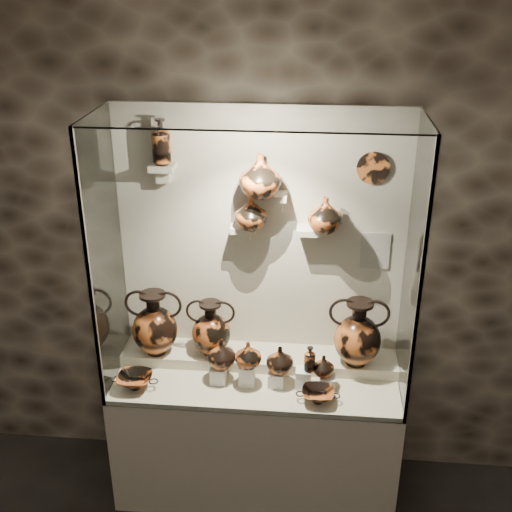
{
  "coord_description": "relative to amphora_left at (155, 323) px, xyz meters",
  "views": [
    {
      "loc": [
        0.3,
        -0.98,
        3.1
      ],
      "look_at": [
        -0.01,
        2.23,
        1.61
      ],
      "focal_mm": 45.0,
      "sensor_mm": 36.0,
      "label": 1
    }
  ],
  "objects": [
    {
      "name": "wall_back",
      "position": [
        0.63,
        0.2,
        0.49
      ],
      "size": [
        5.0,
        0.02,
        3.2
      ],
      "primitive_type": "cube",
      "color": "#2C231B",
      "rests_on": "ground"
    },
    {
      "name": "plinth",
      "position": [
        0.63,
        -0.12,
        -0.71
      ],
      "size": [
        1.7,
        0.6,
        0.8
      ],
      "primitive_type": "cube",
      "color": "#BEB299",
      "rests_on": "floor"
    },
    {
      "name": "front_tier",
      "position": [
        0.63,
        -0.12,
        -0.29
      ],
      "size": [
        1.68,
        0.58,
        0.03
      ],
      "primitive_type": "cube",
      "color": "#C0B495",
      "rests_on": "plinth"
    },
    {
      "name": "rear_tier",
      "position": [
        0.63,
        0.05,
        -0.26
      ],
      "size": [
        1.7,
        0.25,
        0.1
      ],
      "primitive_type": "cube",
      "color": "#C0B495",
      "rests_on": "plinth"
    },
    {
      "name": "back_panel",
      "position": [
        0.63,
        0.19,
        0.49
      ],
      "size": [
        1.7,
        0.03,
        1.6
      ],
      "primitive_type": "cube",
      "color": "#BEB299",
      "rests_on": "plinth"
    },
    {
      "name": "glass_front",
      "position": [
        0.63,
        -0.42,
        0.49
      ],
      "size": [
        1.7,
        0.01,
        1.6
      ],
      "primitive_type": "cube",
      "color": "white",
      "rests_on": "plinth"
    },
    {
      "name": "glass_left",
      "position": [
        -0.22,
        -0.12,
        0.49
      ],
      "size": [
        0.01,
        0.6,
        1.6
      ],
      "primitive_type": "cube",
      "color": "white",
      "rests_on": "plinth"
    },
    {
      "name": "glass_right",
      "position": [
        1.48,
        -0.12,
        0.49
      ],
      "size": [
        0.01,
        0.6,
        1.6
      ],
      "primitive_type": "cube",
      "color": "white",
      "rests_on": "plinth"
    },
    {
      "name": "glass_top",
      "position": [
        0.63,
        -0.12,
        1.29
      ],
      "size": [
        1.7,
        0.6,
        0.01
      ],
      "primitive_type": "cube",
      "color": "white",
      "rests_on": "back_panel"
    },
    {
      "name": "frame_post_left",
      "position": [
        -0.21,
        -0.41,
        0.49
      ],
      "size": [
        0.02,
        0.02,
        1.6
      ],
      "primitive_type": "cube",
      "color": "gray",
      "rests_on": "plinth"
    },
    {
      "name": "frame_post_right",
      "position": [
        1.47,
        -0.41,
        0.49
      ],
      "size": [
        0.02,
        0.02,
        1.6
      ],
      "primitive_type": "cube",
      "color": "gray",
      "rests_on": "plinth"
    },
    {
      "name": "pedestal_a",
      "position": [
        0.41,
        -0.17,
        -0.23
      ],
      "size": [
        0.09,
        0.09,
        0.1
      ],
      "primitive_type": "cube",
      "color": "silver",
      "rests_on": "front_tier"
    },
    {
      "name": "pedestal_b",
      "position": [
        0.58,
        -0.17,
        -0.21
      ],
      "size": [
        0.09,
        0.09,
        0.13
      ],
      "primitive_type": "cube",
      "color": "silver",
      "rests_on": "front_tier"
    },
    {
      "name": "pedestal_c",
      "position": [
        0.75,
        -0.17,
        -0.23
      ],
      "size": [
        0.09,
        0.09,
        0.09
      ],
      "primitive_type": "cube",
      "color": "silver",
      "rests_on": "front_tier"
    },
    {
      "name": "pedestal_d",
      "position": [
        0.91,
        -0.17,
        -0.22
      ],
      "size": [
        0.09,
        0.09,
        0.12
      ],
      "primitive_type": "cube",
      "color": "silver",
      "rests_on": "front_tier"
    },
    {
      "name": "pedestal_e",
      "position": [
        1.05,
        -0.17,
        -0.24
      ],
      "size": [
        0.09,
        0.09,
        0.08
      ],
      "primitive_type": "cube",
      "color": "silver",
      "rests_on": "front_tier"
    },
    {
      "name": "bracket_ul",
      "position": [
        0.08,
        0.12,
        0.94
      ],
      "size": [
        0.14,
        0.12,
        0.04
      ],
      "primitive_type": "cube",
      "color": "#BEB299",
      "rests_on": "back_panel"
    },
    {
      "name": "bracket_ca",
      "position": [
        0.53,
        0.12,
        0.59
      ],
      "size": [
        0.14,
        0.12,
        0.04
      ],
      "primitive_type": "cube",
      "color": "#BEB299",
      "rests_on": "back_panel"
    },
    {
      "name": "bracket_cb",
      "position": [
        0.73,
        0.12,
        0.79
      ],
      "size": [
        0.1,
        0.12,
        0.04
      ],
      "primitive_type": "cube",
      "color": "#BEB299",
      "rests_on": "back_panel"
    },
    {
      "name": "bracket_cc",
      "position": [
        0.91,
        0.12,
        0.59
      ],
      "size": [
        0.14,
        0.12,
        0.04
      ],
      "primitive_type": "cube",
      "color": "#BEB299",
      "rests_on": "back_panel"
    },
    {
      "name": "amphora_left",
      "position": [
        0.0,
        0.0,
        0.0
      ],
      "size": [
        0.4,
        0.4,
        0.41
      ],
      "primitive_type": null,
      "rotation": [
        0.0,
        0.0,
        -0.24
      ],
      "color": "#A24D1F",
      "rests_on": "rear_tier"
    },
    {
      "name": "amphora_mid",
      "position": [
        0.34,
        0.02,
        -0.03
      ],
      "size": [
        0.36,
        0.36,
        0.35
      ],
      "primitive_type": null,
      "rotation": [
        0.0,
        0.0,
        0.33
      ],
      "color": "#A0471C",
      "rests_on": "rear_tier"
    },
    {
      "name": "amphora_right",
      "position": [
        1.22,
        -0.0,
        0.0
      ],
      "size": [
        0.35,
        0.35,
        0.42
      ],
      "primitive_type": null,
      "rotation": [
        0.0,
        0.0,
        -0.06
      ],
      "color": "#A24D1F",
      "rests_on": "rear_tier"
    },
    {
      "name": "jug_a",
      "position": [
        0.43,
        -0.16,
        -0.09
      ],
      "size": [
        0.21,
        0.21,
        0.18
      ],
      "primitive_type": "imported",
      "rotation": [
        0.0,
        0.0,
        0.26
      ],
      "color": "#A24D1F",
      "rests_on": "pedestal_a"
    },
    {
      "name": "jug_b",
      "position": [
        0.59,
        -0.19,
        -0.07
      ],
      "size": [
        0.17,
        0.17,
        0.16
      ],
      "primitive_type": "imported",
      "rotation": [
        0.0,
        0.0,
        0.09
      ],
      "color": "#A0471C",
      "rests_on": "pedestal_b"
    },
    {
      "name": "jug_c",
      "position": [
        0.77,
        -0.16,
        -0.1
      ],
      "size": [
        0.17,
        0.17,
        0.17
      ],
      "primitive_type": "imported",
      "rotation": [
        0.0,
        0.0,
        0.06
      ],
      "color": "#A24D1F",
      "rests_on": "pedestal_c"
    },
    {
      "name": "jug_e",
      "position": [
        1.02,
        -0.16,
        -0.13
      ],
      "size": [
        0.16,
        0.16,
        0.13
      ],
      "primitive_type": "imported",
      "rotation": [
        0.0,
        0.0,
        -0.37
      ],
      "color": "#A24D1F",
      "rests_on": "pedestal_e"
    },
    {
      "name": "lekythos_small",
      "position": [
        0.94,
        -0.18,
        -0.07
      ],
      "size": [
        0.09,
        0.09,
        0.18
      ],
      "primitive_type": null,
      "rotation": [
        0.0,
        0.0,
        0.18
      ],
      "color": "#A0471C",
      "rests_on": "pedestal_d"
    },
    {
      "name": "kylix_left",
      "position": [
        -0.07,
        -0.28,
        -0.22
      ],
      "size": [
        0.29,
        0.25,
        0.11
      ],
      "primitive_type": null,
      "rotation": [
        0.0,
        0.0,
        0.11
      ],
      "color": "#A0471C",
      "rests_on": "front_tier"
    },
    {
      "name": "kylix_right",
      "position": [
        1.0,
        -0.31,
        -0.23
      ],
      "size": [
        0.24,
        0.21,
        0.09
      ],
      "primitive_type": null,
      "rotation": [
        0.0,
        0.0,
        -0.02
      ],
      "color": "#A24D1F",
      "rests_on": "front_tier"
    },
    {
      "name": "lekythos_tall",
      "position": [
        0.08,
        0.11,
        1.1
      ],
      "size": [
        0.13,
        0.13,
        0.28
      ],
      "primitive_type": null,
      "rotation": [
        0.0,
        0.0,
        -0.17
      ],
      "color": "#A24D1F",
      "rests_on": "bracket_ul"
    },
    {
      "name": "ovoid_vase_a",
      "position": [
        0.58,
        0.07,
        0.71
      ],
      "size": [
        0.2,
        0.2,
        0.19
      ],
      "primitive_type": "imported",
      "rotation": [
        0.0,
        0.0,
        -0.08
      ],
      "color": "#A0471C",
      "rests_on": "bracket_ca"
    },
    {
      "name": "ovoid_vase_b",
      "position": [
        0.63,
        0.05,
        0.93
      ],
      "size": [
        0.24,
        0.24,
        0.24
      ],
      "primitive_type": "imported",
      "rotation": [
        0.0,
        0.0,
        0.02
      ],
      "color": "#A0471C",
      "rests_on": "bracket_cb"
    },
    {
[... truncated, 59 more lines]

